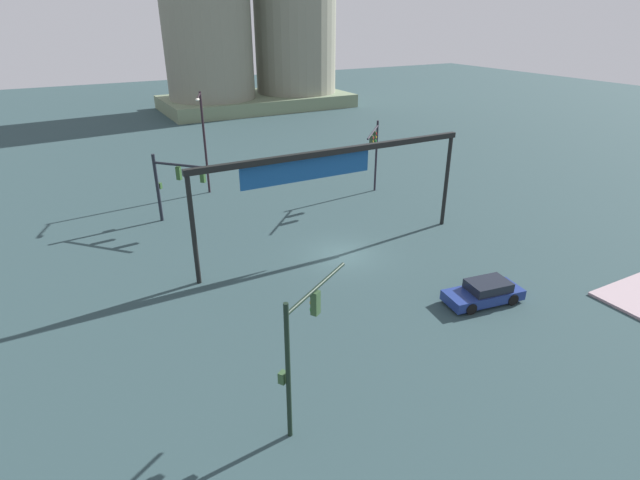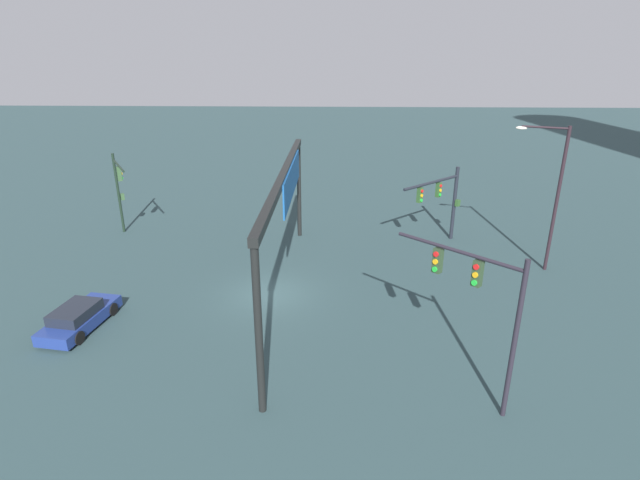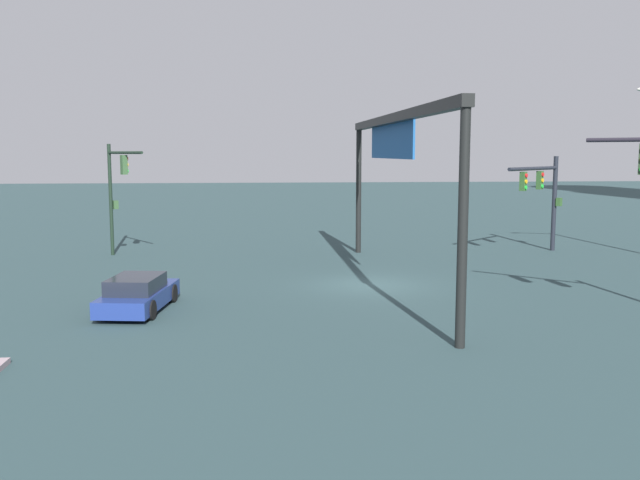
# 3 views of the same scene
# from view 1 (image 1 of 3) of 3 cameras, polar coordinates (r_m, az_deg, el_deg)

# --- Properties ---
(ground_plane) EXTENTS (194.98, 194.98, 0.00)m
(ground_plane) POSITION_cam_1_polar(r_m,az_deg,el_deg) (32.11, 2.66, -1.79)
(ground_plane) COLOR #294043
(traffic_signal_near_corner) EXTENTS (3.91, 4.42, 5.11)m
(traffic_signal_near_corner) POSITION_cam_1_polar(r_m,az_deg,el_deg) (37.43, -16.48, 6.74)
(traffic_signal_near_corner) COLOR black
(traffic_signal_near_corner) RESTS_ON ground
(traffic_signal_opposite_side) EXTENTS (3.86, 2.34, 5.74)m
(traffic_signal_opposite_side) POSITION_cam_1_polar(r_m,az_deg,el_deg) (17.96, -2.33, -11.40)
(traffic_signal_opposite_side) COLOR black
(traffic_signal_opposite_side) RESTS_ON ground
(traffic_signal_cross_street) EXTENTS (3.55, 3.77, 6.11)m
(traffic_signal_cross_street) POSITION_cam_1_polar(r_m,az_deg,el_deg) (41.70, 6.26, 10.72)
(traffic_signal_cross_street) COLOR black
(traffic_signal_cross_street) RESTS_ON ground
(streetlamp_curved_arm) EXTENTS (1.21, 2.72, 8.52)m
(streetlamp_curved_arm) POSITION_cam_1_polar(r_m,az_deg,el_deg) (42.92, -13.20, 11.49)
(streetlamp_curved_arm) COLOR black
(streetlamp_curved_arm) RESTS_ON ground
(overhead_sign_gantry) EXTENTS (18.73, 0.43, 6.81)m
(overhead_sign_gantry) POSITION_cam_1_polar(r_m,az_deg,el_deg) (30.65, 1.06, 8.31)
(overhead_sign_gantry) COLOR black
(overhead_sign_gantry) RESTS_ON ground
(sedan_car_approaching) EXTENTS (4.48, 2.31, 1.21)m
(sedan_car_approaching) POSITION_cam_1_polar(r_m,az_deg,el_deg) (28.31, 18.35, -5.73)
(sedan_car_approaching) COLOR navy
(sedan_car_approaching) RESTS_ON ground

